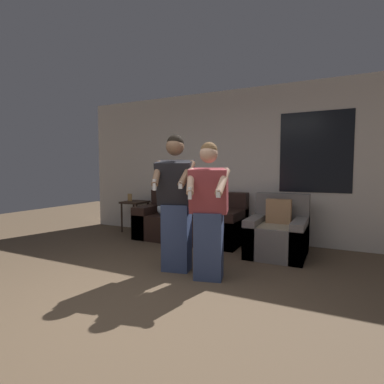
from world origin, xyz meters
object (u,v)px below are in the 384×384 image
couch (190,222)px  armchair (278,234)px  side_table (135,206)px  person_left (176,203)px  person_right (209,212)px

couch → armchair: (1.59, -0.26, -0.01)m
armchair → side_table: (-2.96, 0.44, 0.21)m
person_left → person_right: (0.48, -0.09, -0.06)m
side_table → person_left: 2.63m
side_table → person_right: bearing=-37.1°
couch → side_table: bearing=172.5°
couch → side_table: couch is taller
armchair → person_right: person_right is taller
couch → armchair: size_ratio=2.05×
couch → side_table: 1.39m
side_table → person_right: 3.05m
person_right → person_left: bearing=169.5°
armchair → person_left: 1.74m
couch → armchair: armchair is taller
armchair → side_table: 3.00m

